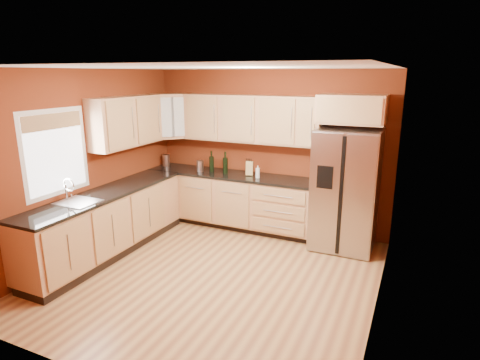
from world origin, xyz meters
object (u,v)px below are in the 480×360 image
object	(u,v)px
knife_block	(250,168)
soap_dispenser	(258,172)
refrigerator	(346,190)
canister_left	(200,166)
wine_bottle_a	(225,163)

from	to	relation	value
knife_block	soap_dispenser	distance (m)	0.22
refrigerator	knife_block	size ratio (longest dim) A/B	7.73
refrigerator	soap_dispenser	size ratio (longest dim) A/B	8.94
canister_left	knife_block	size ratio (longest dim) A/B	0.81
canister_left	wine_bottle_a	world-z (taller)	wine_bottle_a
refrigerator	wine_bottle_a	world-z (taller)	refrigerator
knife_block	refrigerator	bearing A→B (deg)	-21.84
canister_left	wine_bottle_a	distance (m)	0.47
refrigerator	soap_dispenser	world-z (taller)	refrigerator
soap_dispenser	wine_bottle_a	bearing A→B (deg)	175.68
canister_left	wine_bottle_a	xyz separation A→B (m)	(0.46, 0.04, 0.09)
refrigerator	wine_bottle_a	size ratio (longest dim) A/B	4.84
refrigerator	canister_left	xyz separation A→B (m)	(-2.44, 0.00, 0.12)
canister_left	knife_block	world-z (taller)	knife_block
refrigerator	canister_left	world-z (taller)	refrigerator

